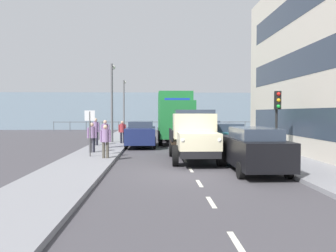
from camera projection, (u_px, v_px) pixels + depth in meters
ground_plane at (177, 148)px, 22.19m from camera, size 80.00×80.00×0.00m
sidewalk_left at (246, 146)px, 22.36m from camera, size 2.53×41.90×0.15m
sidewalk_right at (107, 147)px, 22.01m from camera, size 2.53×41.90×0.15m
road_centreline_markings at (178, 149)px, 21.19m from camera, size 0.12×37.12×0.01m
sea_horizon at (166, 111)px, 46.00m from camera, size 80.00×0.80×5.00m
seawall_railing at (166, 124)px, 42.47m from camera, size 28.08×0.08×1.20m
truck_vintage_cream at (194, 137)px, 15.81m from camera, size 2.17×5.64×2.43m
lorry_cargo_green at (175, 115)px, 26.22m from camera, size 2.58×8.20×3.87m
car_black_kerbside_near at (253, 149)px, 13.08m from camera, size 1.87×4.53×1.72m
car_teal_kerbside_1 at (224, 138)px, 18.50m from camera, size 1.87×4.48×1.72m
car_grey_kerbside_2 at (207, 132)px, 24.57m from camera, size 1.80×4.06×1.72m
car_navy_oppositeside_0 at (141, 134)px, 22.55m from camera, size 1.97×4.48×1.72m
pedestrian_in_dark_coat at (105, 139)px, 15.94m from camera, size 0.53×0.34×1.57m
pedestrian_with_bag at (92, 135)px, 18.26m from camera, size 0.53×0.34×1.60m
pedestrian_couple_b at (105, 132)px, 20.50m from camera, size 0.53×0.34×1.69m
pedestrian_couple_a at (96, 129)px, 22.21m from camera, size 0.53×0.34×1.78m
pedestrian_strolling at (122, 130)px, 23.77m from camera, size 0.53×0.34×1.57m
traffic_light_near at (277, 109)px, 16.59m from camera, size 0.28×0.41×3.20m
lamp_post_promenade at (112, 95)px, 24.56m from camera, size 0.32×1.14×5.68m
lamp_post_far at (124, 101)px, 36.32m from camera, size 0.32×1.14×5.61m
street_sign at (90, 125)px, 16.52m from camera, size 0.50×0.07×2.25m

